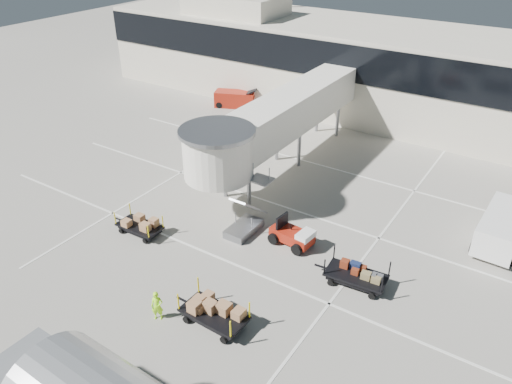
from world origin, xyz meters
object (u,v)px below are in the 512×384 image
baggage_tug (293,235)px  minivan (503,225)px  ground_worker (157,306)px  belt_loader (235,99)px  suitcase_cart (358,276)px  box_cart_near (214,314)px  box_cart_far (140,227)px

baggage_tug → minivan: 12.63m
ground_worker → belt_loader: bearing=85.7°
ground_worker → minivan: 20.75m
suitcase_cart → box_cart_near: size_ratio=0.99×
ground_worker → suitcase_cart: bearing=15.0°
box_cart_near → belt_loader: (-16.74, 25.53, 0.13)m
box_cart_near → ground_worker: bearing=-153.3°
box_cart_far → belt_loader: (-8.08, 21.82, 0.31)m
suitcase_cart → belt_loader: size_ratio=0.89×
box_cart_near → box_cart_far: size_ratio=1.16×
minivan → belt_loader: size_ratio=1.20×
box_cart_far → ground_worker: (6.07, -4.93, 0.34)m
box_cart_far → baggage_tug: bearing=25.4°
belt_loader → minivan: bearing=-43.5°
box_cart_far → box_cart_near: bearing=-24.0°
baggage_tug → box_cart_near: baggage_tug is taller
suitcase_cart → belt_loader: 28.58m
box_cart_near → ground_worker: (-2.59, -1.21, 0.15)m
baggage_tug → box_cart_far: 9.55m
box_cart_near → box_cart_far: 9.42m
box_cart_far → ground_worker: 7.83m
suitcase_cart → box_cart_near: bearing=-130.2°
baggage_tug → ground_worker: 9.49m
baggage_tug → minivan: bearing=39.9°
suitcase_cart → ground_worker: 10.69m
box_cart_near → baggage_tug: bearing=92.2°
baggage_tug → ground_worker: bearing=-99.3°
ground_worker → belt_loader: belt_loader is taller
suitcase_cart → belt_loader: belt_loader is taller
minivan → baggage_tug: bearing=-144.3°
ground_worker → minivan: minivan is taller
suitcase_cart → belt_loader: bearing=133.6°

